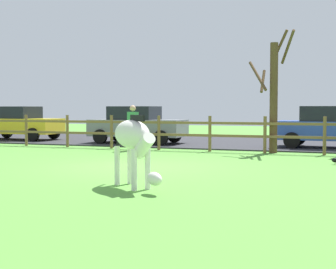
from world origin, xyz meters
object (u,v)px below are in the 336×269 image
object	(u,v)px
parked_car_yellow	(18,123)
visitor_right_of_tree	(133,126)
bare_tree	(273,93)
parked_car_blue	(331,127)
crow_on_grass	(336,160)
parked_car_grey	(137,124)
zebra	(134,140)

from	to	relation	value
parked_car_yellow	visitor_right_of_tree	size ratio (longest dim) A/B	2.45
bare_tree	visitor_right_of_tree	size ratio (longest dim) A/B	2.56
bare_tree	parked_car_blue	xyz separation A→B (m)	(1.81, 2.34, -1.21)
crow_on_grass	parked_car_blue	size ratio (longest dim) A/B	0.05
parked_car_grey	parked_car_blue	bearing A→B (deg)	1.90
zebra	crow_on_grass	size ratio (longest dim) A/B	7.34
parked_car_blue	zebra	bearing A→B (deg)	-106.70
bare_tree	visitor_right_of_tree	world-z (taller)	bare_tree
zebra	parked_car_yellow	bearing A→B (deg)	135.19
parked_car_blue	visitor_right_of_tree	bearing A→B (deg)	-154.78
zebra	parked_car_yellow	size ratio (longest dim) A/B	0.39
parked_car_yellow	parked_car_blue	bearing A→B (deg)	0.09
visitor_right_of_tree	crow_on_grass	bearing A→B (deg)	-17.05
zebra	crow_on_grass	world-z (taller)	zebra
bare_tree	zebra	bearing A→B (deg)	-99.60
zebra	crow_on_grass	bearing A→B (deg)	56.94
bare_tree	crow_on_grass	xyz separation A→B (m)	(2.13, -2.96, -1.93)
crow_on_grass	parked_car_grey	distance (m)	9.60
parked_car_blue	visitor_right_of_tree	world-z (taller)	visitor_right_of_tree
crow_on_grass	parked_car_blue	xyz separation A→B (m)	(-0.32, 5.31, 0.72)
zebra	visitor_right_of_tree	bearing A→B (deg)	114.49
zebra	parked_car_blue	size ratio (longest dim) A/B	0.39
crow_on_grass	parked_car_yellow	distance (m)	15.33
visitor_right_of_tree	parked_car_yellow	bearing A→B (deg)	156.90
bare_tree	parked_car_grey	xyz separation A→B (m)	(-6.01, 2.09, -1.21)
parked_car_blue	visitor_right_of_tree	size ratio (longest dim) A/B	2.47
crow_on_grass	parked_car_yellow	size ratio (longest dim) A/B	0.05
bare_tree	crow_on_grass	size ratio (longest dim) A/B	19.56
parked_car_grey	parked_car_yellow	bearing A→B (deg)	177.81
parked_car_grey	visitor_right_of_tree	world-z (taller)	visitor_right_of_tree
bare_tree	parked_car_blue	world-z (taller)	bare_tree
parked_car_blue	parked_car_grey	size ratio (longest dim) A/B	1.01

